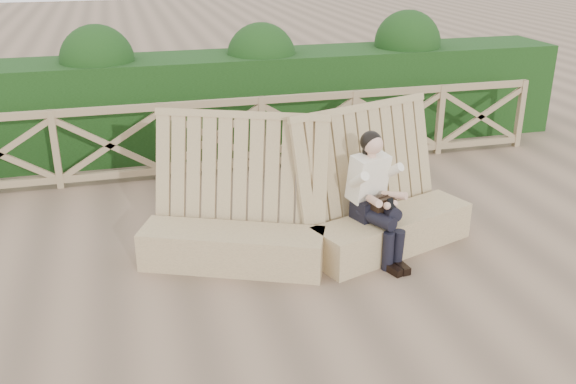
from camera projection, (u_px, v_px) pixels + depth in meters
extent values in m
plane|color=brown|center=(270.00, 295.00, 6.26)|extent=(60.00, 60.00, 0.00)
cube|color=#876F4D|center=(232.00, 248.00, 6.73)|extent=(1.95, 1.21, 0.41)
cube|color=#876F4D|center=(236.00, 188.00, 6.76)|extent=(1.93, 1.15, 1.53)
cube|color=#876F4D|center=(392.00, 232.00, 7.10)|extent=(1.97, 1.09, 0.41)
cube|color=#876F4D|center=(379.00, 176.00, 7.09)|extent=(1.95, 1.03, 1.53)
cube|color=black|center=(370.00, 208.00, 6.92)|extent=(0.42, 0.36, 0.22)
cube|color=beige|center=(368.00, 177.00, 6.83)|extent=(0.47, 0.40, 0.53)
sphere|color=tan|center=(373.00, 144.00, 6.65)|extent=(0.27, 0.27, 0.21)
sphere|color=black|center=(371.00, 142.00, 6.67)|extent=(0.29, 0.29, 0.23)
cylinder|color=black|center=(376.00, 218.00, 6.72)|extent=(0.29, 0.48, 0.15)
cylinder|color=black|center=(387.00, 208.00, 6.79)|extent=(0.29, 0.49, 0.17)
cylinder|color=black|center=(388.00, 252.00, 6.66)|extent=(0.15, 0.15, 0.41)
cylinder|color=black|center=(398.00, 249.00, 6.70)|extent=(0.15, 0.15, 0.41)
cube|color=black|center=(393.00, 269.00, 6.65)|extent=(0.16, 0.26, 0.08)
cube|color=black|center=(401.00, 267.00, 6.69)|extent=(0.16, 0.26, 0.08)
cube|color=black|center=(383.00, 204.00, 6.75)|extent=(0.29, 0.22, 0.17)
cube|color=black|center=(392.00, 205.00, 6.60)|extent=(0.09, 0.11, 0.12)
cube|color=olive|center=(211.00, 103.00, 8.99)|extent=(10.10, 0.07, 0.10)
cube|color=olive|center=(214.00, 166.00, 9.34)|extent=(10.10, 0.07, 0.10)
cube|color=black|center=(201.00, 104.00, 10.18)|extent=(12.00, 1.20, 1.50)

